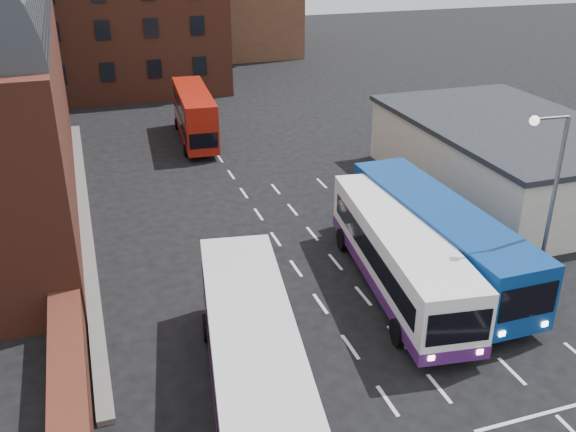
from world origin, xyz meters
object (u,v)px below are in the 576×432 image
object	(u,v)px
bus_white_inbound	(400,252)
street_lamp	(547,196)
bus_white_outbound	(253,355)
bus_blue	(438,234)
bus_red_double	(195,115)

from	to	relation	value
bus_white_inbound	street_lamp	world-z (taller)	street_lamp
bus_white_inbound	bus_white_outbound	bearing A→B (deg)	39.53
street_lamp	bus_blue	bearing A→B (deg)	121.70
bus_white_outbound	street_lamp	size ratio (longest dim) A/B	1.47
bus_blue	bus_red_double	xyz separation A→B (m)	(-6.83, 22.57, 0.01)
bus_white_inbound	street_lamp	bearing A→B (deg)	155.85
bus_white_outbound	bus_white_inbound	size ratio (longest dim) A/B	1.01
bus_blue	bus_red_double	world-z (taller)	bus_red_double
bus_red_double	street_lamp	distance (m)	28.01
bus_white_outbound	bus_red_double	xyz separation A→B (m)	(3.50, 28.39, 0.07)
bus_blue	street_lamp	world-z (taller)	street_lamp
bus_white_outbound	street_lamp	world-z (taller)	street_lamp
bus_white_inbound	bus_red_double	bearing A→B (deg)	-71.84
bus_blue	street_lamp	distance (m)	5.35
bus_white_outbound	street_lamp	distance (m)	13.19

